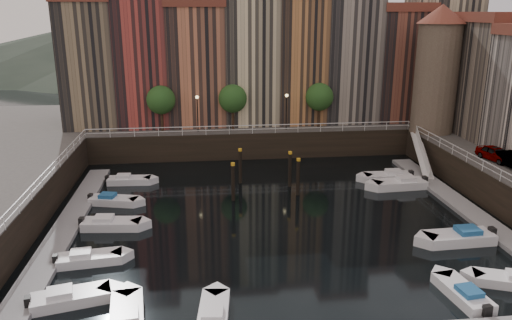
{
  "coord_description": "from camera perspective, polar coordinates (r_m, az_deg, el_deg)",
  "views": [
    {
      "loc": [
        -5.7,
        -37.61,
        16.11
      ],
      "look_at": [
        -0.97,
        4.0,
        3.55
      ],
      "focal_mm": 35.0,
      "sensor_mm": 36.0,
      "label": 1
    }
  ],
  "objects": [
    {
      "name": "ground",
      "position": [
        41.31,
        1.97,
        -6.26
      ],
      "size": [
        200.0,
        200.0,
        0.0
      ],
      "primitive_type": "plane",
      "color": "black",
      "rests_on": "ground"
    },
    {
      "name": "quay_far",
      "position": [
        65.52,
        -1.34,
        3.81
      ],
      "size": [
        80.0,
        20.0,
        3.0
      ],
      "primitive_type": "cube",
      "color": "black",
      "rests_on": "ground"
    },
    {
      "name": "dock_left",
      "position": [
        41.29,
        -20.83,
        -7.17
      ],
      "size": [
        2.0,
        28.0,
        0.35
      ],
      "primitive_type": "cube",
      "color": "gray",
      "rests_on": "ground"
    },
    {
      "name": "dock_right",
      "position": [
        45.54,
        22.86,
        -5.16
      ],
      "size": [
        2.0,
        28.0,
        0.35
      ],
      "primitive_type": "cube",
      "color": "gray",
      "rests_on": "ground"
    },
    {
      "name": "mountains",
      "position": [
        148.03,
        -3.71,
        13.49
      ],
      "size": [
        145.0,
        100.0,
        18.0
      ],
      "color": "#2D382D",
      "rests_on": "ground"
    },
    {
      "name": "far_terrace",
      "position": [
        61.99,
        1.93,
        11.92
      ],
      "size": [
        48.7,
        10.3,
        17.5
      ],
      "color": "#806D51",
      "rests_on": "quay_far"
    },
    {
      "name": "corner_tower",
      "position": [
        58.41,
        19.96,
        9.9
      ],
      "size": [
        5.2,
        5.2,
        13.8
      ],
      "color": "#6B5B4C",
      "rests_on": "quay_right"
    },
    {
      "name": "promenade_trees",
      "position": [
        56.79,
        -2.0,
        7.03
      ],
      "size": [
        21.2,
        3.2,
        5.2
      ],
      "color": "black",
      "rests_on": "quay_far"
    },
    {
      "name": "street_lamps",
      "position": [
        55.96,
        -1.57,
        6.17
      ],
      "size": [
        10.36,
        0.36,
        4.18
      ],
      "color": "black",
      "rests_on": "quay_far"
    },
    {
      "name": "railings",
      "position": [
        44.62,
        1.11,
        0.66
      ],
      "size": [
        36.08,
        34.04,
        0.52
      ],
      "color": "white",
      "rests_on": "ground"
    },
    {
      "name": "gangway",
      "position": [
        54.67,
        18.42,
        0.77
      ],
      "size": [
        2.78,
        8.32,
        3.73
      ],
      "color": "white",
      "rests_on": "ground"
    },
    {
      "name": "mooring_pilings",
      "position": [
        46.03,
        1.08,
        -1.62
      ],
      "size": [
        6.29,
        4.9,
        3.78
      ],
      "color": "black",
      "rests_on": "ground"
    },
    {
      "name": "boat_left_0",
      "position": [
        31.45,
        -20.56,
        -14.54
      ],
      "size": [
        4.75,
        2.67,
        1.06
      ],
      "rotation": [
        0.0,
        0.0,
        0.24
      ],
      "color": "silver",
      "rests_on": "ground"
    },
    {
      "name": "boat_left_1",
      "position": [
        35.52,
        -18.61,
        -10.61
      ],
      "size": [
        4.47,
        2.08,
        1.01
      ],
      "rotation": [
        0.0,
        0.0,
        0.12
      ],
      "color": "silver",
      "rests_on": "ground"
    },
    {
      "name": "boat_left_2",
      "position": [
        40.29,
        -16.3,
        -7.03
      ],
      "size": [
        4.78,
        2.13,
        1.08
      ],
      "rotation": [
        0.0,
        0.0,
        -0.1
      ],
      "color": "silver",
      "rests_on": "ground"
    },
    {
      "name": "boat_left_3",
      "position": [
        45.1,
        -16.05,
        -4.46
      ],
      "size": [
        4.47,
        2.52,
        1.0
      ],
      "rotation": [
        0.0,
        0.0,
        -0.24
      ],
      "color": "silver",
      "rests_on": "ground"
    },
    {
      "name": "boat_left_4",
      "position": [
        49.97,
        -14.39,
        -2.25
      ],
      "size": [
        4.37,
        1.78,
        0.99
      ],
      "rotation": [
        0.0,
        0.0,
        -0.05
      ],
      "color": "silver",
      "rests_on": "ground"
    },
    {
      "name": "boat_right_0",
      "position": [
        34.9,
        26.97,
        -12.17
      ],
      "size": [
        4.28,
        2.88,
        0.97
      ],
      "rotation": [
        0.0,
        0.0,
        2.76
      ],
      "color": "silver",
      "rests_on": "ground"
    },
    {
      "name": "boat_right_1",
      "position": [
        39.3,
        22.3,
        -8.19
      ],
      "size": [
        5.32,
        2.12,
        1.21
      ],
      "rotation": [
        0.0,
        0.0,
        3.18
      ],
      "color": "silver",
      "rests_on": "ground"
    },
    {
      "name": "boat_right_3",
      "position": [
        49.12,
        16.17,
        -2.64
      ],
      "size": [
        5.32,
        2.2,
        1.21
      ],
      "rotation": [
        0.0,
        0.0,
        3.2
      ],
      "color": "silver",
      "rests_on": "ground"
    },
    {
      "name": "boat_right_4",
      "position": [
        51.02,
        14.91,
        -1.84
      ],
      "size": [
        4.91,
        1.83,
        1.13
      ],
      "rotation": [
        0.0,
        0.0,
        3.13
      ],
      "color": "silver",
      "rests_on": "ground"
    },
    {
      "name": "boat_near_0",
      "position": [
        28.84,
        -14.53,
        -16.98
      ],
      "size": [
        2.28,
        4.9,
        1.1
      ],
      "rotation": [
        0.0,
        0.0,
        1.69
      ],
      "color": "silver",
      "rests_on": "ground"
    },
    {
      "name": "boat_near_1",
      "position": [
        28.33,
        -4.88,
        -17.2
      ],
      "size": [
        2.03,
        4.46,
        1.01
      ],
      "rotation": [
        0.0,
        0.0,
        1.46
      ],
      "color": "silver",
      "rests_on": "ground"
    },
    {
      "name": "boat_near_3",
      "position": [
        32.34,
        22.63,
        -13.91
      ],
      "size": [
        2.06,
        4.49,
        1.01
      ],
      "rotation": [
        0.0,
        0.0,
        1.69
      ],
      "color": "silver",
      "rests_on": "ground"
    },
    {
      "name": "car_a",
      "position": [
        49.9,
        25.69,
        0.56
      ],
      "size": [
        2.3,
        4.09,
        1.31
      ],
      "primitive_type": "imported",
      "rotation": [
        0.0,
        0.0,
        0.2
      ],
      "color": "gray",
      "rests_on": "quay_right"
    }
  ]
}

